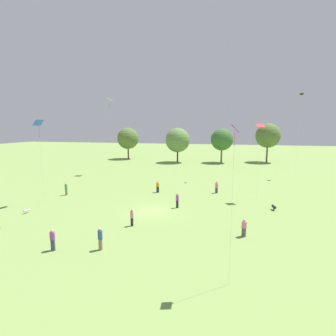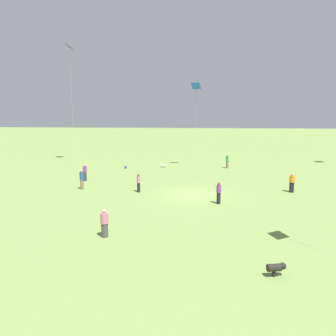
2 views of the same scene
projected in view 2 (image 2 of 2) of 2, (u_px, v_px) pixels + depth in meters
ground_plane at (193, 195)px, 27.98m from camera, size 240.00×240.00×0.00m
person_0 at (82, 179)px, 29.88m from camera, size 0.51×0.51×1.84m
person_1 at (227, 161)px, 41.27m from camera, size 0.54×0.54×1.76m
person_2 at (139, 183)px, 28.85m from camera, size 0.36×0.36×1.66m
person_4 at (292, 183)px, 28.79m from camera, size 0.62×0.62×1.71m
person_5 at (85, 173)px, 33.52m from camera, size 0.50×0.50×1.75m
person_6 at (219, 193)px, 25.13m from camera, size 0.38×0.38×1.73m
person_7 at (104, 223)px, 18.45m from camera, size 0.63×0.63×1.64m
kite_2 at (196, 88)px, 40.52m from camera, size 1.11×1.30×10.58m
kite_6 at (69, 51)px, 43.58m from camera, size 1.43×1.24×15.98m
dog_0 at (163, 165)px, 41.62m from camera, size 0.46×0.76×0.48m
dog_1 at (276, 268)px, 14.06m from camera, size 0.46×0.86×0.60m
picnic_bag_1 at (126, 167)px, 41.25m from camera, size 0.42×0.26×0.27m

